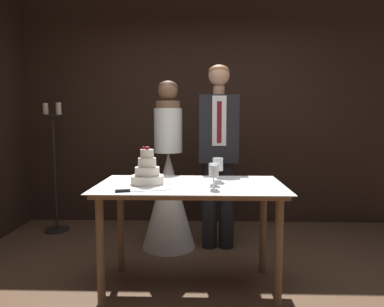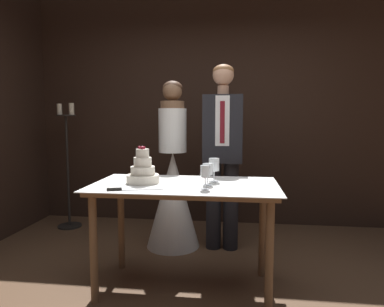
% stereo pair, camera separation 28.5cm
% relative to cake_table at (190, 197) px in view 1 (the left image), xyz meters
% --- Properties ---
extents(wall_back, '(4.71, 0.12, 2.83)m').
position_rel_cake_table_xyz_m(wall_back, '(0.12, 1.81, 0.70)').
color(wall_back, black).
rests_on(wall_back, ground_plane).
extents(cake_table, '(1.39, 0.77, 0.82)m').
position_rel_cake_table_xyz_m(cake_table, '(0.00, 0.00, 0.00)').
color(cake_table, brown).
rests_on(cake_table, ground_plane).
extents(tiered_cake, '(0.25, 0.25, 0.28)m').
position_rel_cake_table_xyz_m(tiered_cake, '(-0.32, -0.00, 0.19)').
color(tiered_cake, silver).
rests_on(tiered_cake, cake_table).
extents(cake_knife, '(0.38, 0.12, 0.02)m').
position_rel_cake_table_xyz_m(cake_knife, '(-0.38, -0.29, 0.11)').
color(cake_knife, silver).
rests_on(cake_knife, cake_table).
extents(wine_glass_near, '(0.07, 0.07, 0.17)m').
position_rel_cake_table_xyz_m(wine_glass_near, '(0.17, -0.18, 0.22)').
color(wine_glass_near, silver).
rests_on(wine_glass_near, cake_table).
extents(wine_glass_middle, '(0.08, 0.08, 0.16)m').
position_rel_cake_table_xyz_m(wine_glass_middle, '(0.17, -0.03, 0.21)').
color(wine_glass_middle, silver).
rests_on(wine_glass_middle, cake_table).
extents(wine_glass_far, '(0.08, 0.08, 0.18)m').
position_rel_cake_table_xyz_m(wine_glass_far, '(0.21, 0.12, 0.23)').
color(wine_glass_far, silver).
rests_on(wine_glass_far, cake_table).
extents(bride, '(0.54, 0.54, 1.68)m').
position_rel_cake_table_xyz_m(bride, '(-0.25, 0.86, -0.10)').
color(bride, white).
rests_on(bride, ground_plane).
extents(groom, '(0.38, 0.25, 1.83)m').
position_rel_cake_table_xyz_m(groom, '(0.25, 0.86, 0.30)').
color(groom, black).
rests_on(groom, ground_plane).
extents(candle_stand, '(0.28, 0.28, 1.49)m').
position_rel_cake_table_xyz_m(candle_stand, '(-1.61, 1.32, -0.03)').
color(candle_stand, black).
rests_on(candle_stand, ground_plane).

